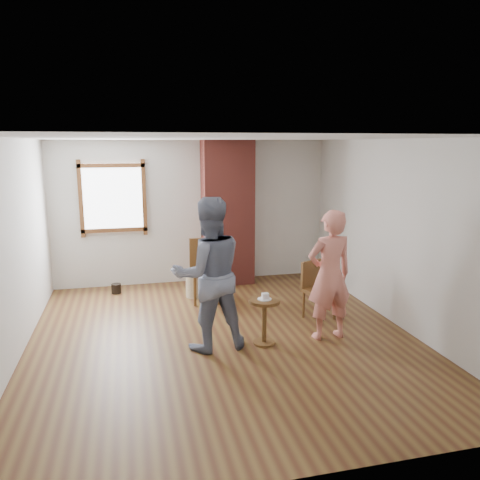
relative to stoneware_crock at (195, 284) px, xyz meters
name	(u,v)px	position (x,y,z in m)	size (l,w,h in m)	color
ground	(223,338)	(0.11, -1.80, -0.21)	(5.50, 5.50, 0.00)	brown
room_shell	(209,197)	(0.05, -1.20, 1.60)	(5.04, 5.52, 2.62)	silver
brick_chimney	(228,213)	(0.71, 0.70, 1.09)	(0.90, 0.50, 2.60)	#9A3F36
stoneware_crock	(195,284)	(0.00, 0.00, 0.00)	(0.33, 0.33, 0.42)	#CAB892
dark_pot	(116,289)	(-1.31, 0.49, -0.13)	(0.16, 0.16, 0.16)	black
dining_chair_left	(205,266)	(0.13, -0.21, 0.36)	(0.50, 0.50, 1.02)	brown
dining_chair_right	(316,286)	(1.59, -1.37, 0.26)	(0.52, 0.52, 0.85)	brown
side_table	(264,314)	(0.58, -2.10, 0.19)	(0.40, 0.40, 0.60)	brown
cake_plate	(264,299)	(0.58, -2.10, 0.39)	(0.18, 0.18, 0.01)	white
cake_slice	(265,296)	(0.59, -2.10, 0.43)	(0.08, 0.07, 0.06)	white
man	(209,274)	(-0.12, -2.04, 0.75)	(0.93, 0.72, 1.91)	#161E3E
person_pink	(330,275)	(1.46, -2.11, 0.65)	(0.63, 0.41, 1.72)	#EB8575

